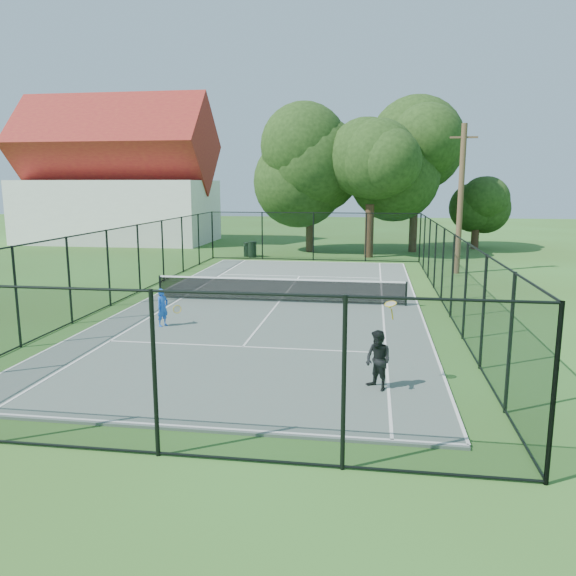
# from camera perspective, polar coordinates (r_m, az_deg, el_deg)

# --- Properties ---
(ground) EXTENTS (120.00, 120.00, 0.00)m
(ground) POSITION_cam_1_polar(r_m,az_deg,el_deg) (22.57, -0.91, -1.56)
(ground) COLOR #35511C
(tennis_court) EXTENTS (11.00, 24.00, 0.06)m
(tennis_court) POSITION_cam_1_polar(r_m,az_deg,el_deg) (22.57, -0.91, -1.49)
(tennis_court) COLOR slate
(tennis_court) RESTS_ON ground
(tennis_net) EXTENTS (10.08, 0.08, 0.95)m
(tennis_net) POSITION_cam_1_polar(r_m,az_deg,el_deg) (22.46, -0.92, -0.12)
(tennis_net) COLOR black
(tennis_net) RESTS_ON tennis_court
(fence) EXTENTS (13.10, 26.10, 3.00)m
(fence) POSITION_cam_1_polar(r_m,az_deg,el_deg) (22.31, -0.92, 2.21)
(fence) COLOR black
(fence) RESTS_ON ground
(tree_near_left) EXTENTS (6.90, 6.90, 9.00)m
(tree_near_left) POSITION_cam_1_polar(r_m,az_deg,el_deg) (39.58, 2.27, 11.70)
(tree_near_left) COLOR #332114
(tree_near_left) RESTS_ON ground
(tree_near_mid) EXTENTS (6.14, 6.14, 8.03)m
(tree_near_mid) POSITION_cam_1_polar(r_m,az_deg,el_deg) (36.82, 8.39, 10.77)
(tree_near_mid) COLOR #332114
(tree_near_mid) RESTS_ON ground
(tree_near_right) EXTENTS (6.72, 6.72, 9.27)m
(tree_near_right) POSITION_cam_1_polar(r_m,az_deg,el_deg) (40.39, 12.85, 11.94)
(tree_near_right) COLOR #332114
(tree_near_right) RESTS_ON ground
(tree_far_right) EXTENTS (4.16, 4.16, 5.51)m
(tree_far_right) POSITION_cam_1_polar(r_m,az_deg,el_deg) (43.40, 18.66, 8.24)
(tree_far_right) COLOR #332114
(tree_far_right) RESTS_ON ground
(building) EXTENTS (15.30, 8.15, 11.87)m
(building) POSITION_cam_1_polar(r_m,az_deg,el_deg) (48.39, -16.95, 10.33)
(building) COLOR silver
(building) RESTS_ON ground
(trash_bin_left) EXTENTS (0.58, 0.58, 0.92)m
(trash_bin_left) POSITION_cam_1_polar(r_m,az_deg,el_deg) (37.24, -4.11, 3.94)
(trash_bin_left) COLOR black
(trash_bin_left) RESTS_ON ground
(trash_bin_right) EXTENTS (0.58, 0.58, 1.03)m
(trash_bin_right) POSITION_cam_1_polar(r_m,az_deg,el_deg) (36.79, -3.65, 3.95)
(trash_bin_right) COLOR black
(trash_bin_right) RESTS_ON ground
(utility_pole) EXTENTS (1.40, 0.30, 7.78)m
(utility_pole) POSITION_cam_1_polar(r_m,az_deg,el_deg) (31.11, 17.12, 8.65)
(utility_pole) COLOR #4C3823
(utility_pole) RESTS_ON ground
(player_blue) EXTENTS (0.82, 0.54, 1.26)m
(player_blue) POSITION_cam_1_polar(r_m,az_deg,el_deg) (19.09, -12.61, -1.95)
(player_blue) COLOR blue
(player_blue) RESTS_ON tennis_court
(player_black) EXTENTS (0.85, 1.02, 2.02)m
(player_black) POSITION_cam_1_polar(r_m,az_deg,el_deg) (13.11, 9.15, -7.23)
(player_black) COLOR black
(player_black) RESTS_ON tennis_court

